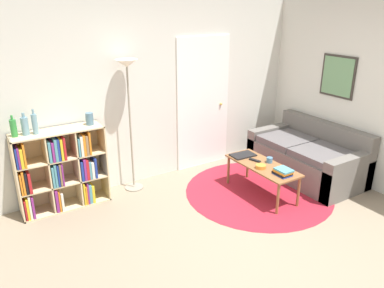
# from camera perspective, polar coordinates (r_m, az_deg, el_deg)

# --- Properties ---
(ground_plane) EXTENTS (14.00, 14.00, 0.00)m
(ground_plane) POSITION_cam_1_polar(r_m,az_deg,el_deg) (4.11, 11.86, -16.27)
(ground_plane) COLOR gray
(wall_back) EXTENTS (7.44, 0.11, 2.60)m
(wall_back) POSITION_cam_1_polar(r_m,az_deg,el_deg) (5.36, -4.42, 8.24)
(wall_back) COLOR silver
(wall_back) RESTS_ON ground_plane
(wall_right) EXTENTS (0.08, 5.33, 2.60)m
(wall_right) POSITION_cam_1_polar(r_m,az_deg,el_deg) (5.88, 21.12, 8.20)
(wall_right) COLOR silver
(wall_right) RESTS_ON ground_plane
(rug) EXTENTS (2.00, 2.00, 0.01)m
(rug) POSITION_cam_1_polar(r_m,az_deg,el_deg) (5.28, 10.04, -7.13)
(rug) COLOR maroon
(rug) RESTS_ON ground_plane
(bookshelf) EXTENTS (1.07, 0.34, 1.02)m
(bookshelf) POSITION_cam_1_polar(r_m,az_deg,el_deg) (4.91, -19.35, -3.70)
(bookshelf) COLOR beige
(bookshelf) RESTS_ON ground_plane
(floor_lamp) EXTENTS (0.28, 0.28, 1.78)m
(floor_lamp) POSITION_cam_1_polar(r_m,az_deg,el_deg) (4.87, -9.77, 9.13)
(floor_lamp) COLOR gray
(floor_lamp) RESTS_ON ground_plane
(couch) EXTENTS (0.90, 1.63, 0.78)m
(couch) POSITION_cam_1_polar(r_m,az_deg,el_deg) (5.84, 17.36, -1.97)
(couch) COLOR #66605B
(couch) RESTS_ON ground_plane
(coffee_table) EXTENTS (0.44, 1.07, 0.44)m
(coffee_table) POSITION_cam_1_polar(r_m,az_deg,el_deg) (5.06, 10.65, -3.59)
(coffee_table) COLOR brown
(coffee_table) RESTS_ON ground_plane
(laptop) EXTENTS (0.34, 0.23, 0.02)m
(laptop) POSITION_cam_1_polar(r_m,az_deg,el_deg) (5.27, 7.76, -1.68)
(laptop) COLOR black
(laptop) RESTS_ON coffee_table
(bowl) EXTENTS (0.14, 0.14, 0.05)m
(bowl) POSITION_cam_1_polar(r_m,az_deg,el_deg) (4.92, 10.43, -3.40)
(bowl) COLOR orange
(bowl) RESTS_ON coffee_table
(book_stack_on_table) EXTENTS (0.18, 0.21, 0.08)m
(book_stack_on_table) POSITION_cam_1_polar(r_m,az_deg,el_deg) (4.78, 13.68, -4.15)
(book_stack_on_table) COLOR navy
(book_stack_on_table) RESTS_ON coffee_table
(cup) EXTENTS (0.08, 0.08, 0.07)m
(cup) POSITION_cam_1_polar(r_m,az_deg,el_deg) (5.10, 11.73, -2.40)
(cup) COLOR teal
(cup) RESTS_ON coffee_table
(remote) EXTENTS (0.09, 0.17, 0.02)m
(remote) POSITION_cam_1_polar(r_m,az_deg,el_deg) (5.12, 9.56, -2.47)
(remote) COLOR black
(remote) RESTS_ON coffee_table
(bottle_left) EXTENTS (0.07, 0.07, 0.25)m
(bottle_left) POSITION_cam_1_polar(r_m,az_deg,el_deg) (4.66, -25.55, 2.23)
(bottle_left) COLOR #2D8438
(bottle_left) RESTS_ON bookshelf
(bottle_middle) EXTENTS (0.08, 0.08, 0.26)m
(bottle_middle) POSITION_cam_1_polar(r_m,az_deg,el_deg) (4.66, -24.11, 2.54)
(bottle_middle) COLOR #6B93A3
(bottle_middle) RESTS_ON bookshelf
(bottle_right) EXTENTS (0.06, 0.06, 0.30)m
(bottle_right) POSITION_cam_1_polar(r_m,az_deg,el_deg) (4.65, -22.83, 2.86)
(bottle_right) COLOR #6B93A3
(bottle_right) RESTS_ON bookshelf
(vase_on_shelf) EXTENTS (0.10, 0.10, 0.15)m
(vase_on_shelf) POSITION_cam_1_polar(r_m,az_deg,el_deg) (4.80, -15.35, 3.72)
(vase_on_shelf) COLOR slate
(vase_on_shelf) RESTS_ON bookshelf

